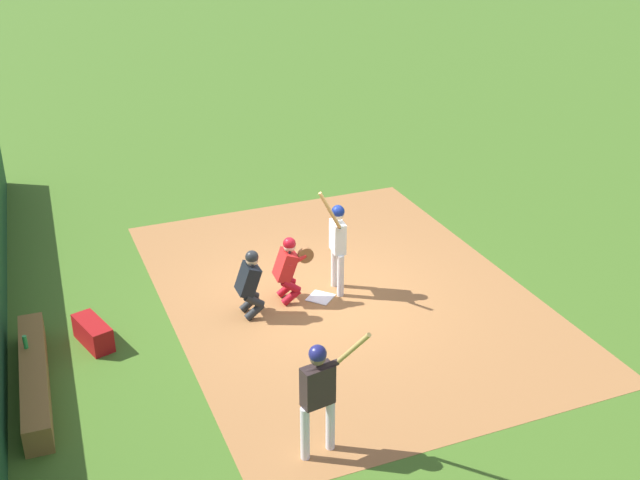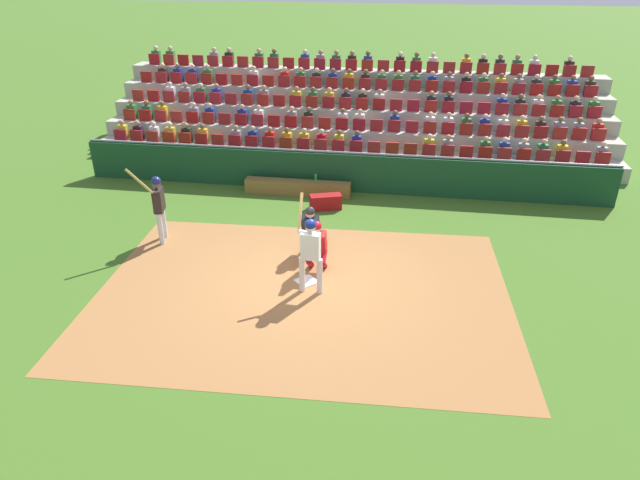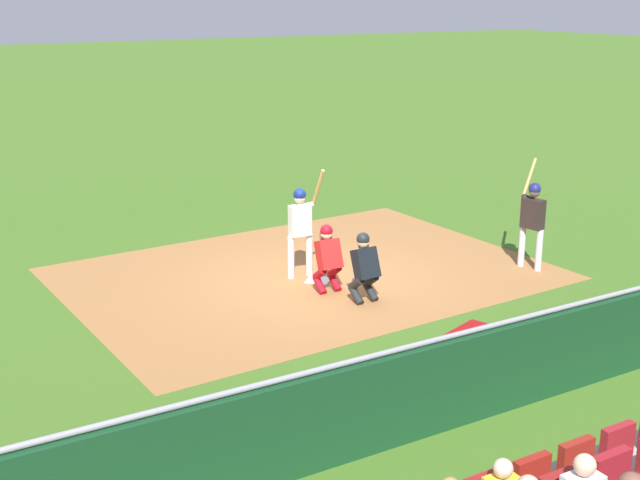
{
  "view_description": "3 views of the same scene",
  "coord_description": "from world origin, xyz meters",
  "px_view_note": "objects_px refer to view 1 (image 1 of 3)",
  "views": [
    {
      "loc": [
        12.37,
        -4.4,
        7.52
      ],
      "look_at": [
        0.1,
        -0.05,
        1.27
      ],
      "focal_mm": 44.92,
      "sensor_mm": 36.0,
      "label": 1
    },
    {
      "loc": [
        -2.06,
        10.96,
        6.75
      ],
      "look_at": [
        -0.3,
        -0.1,
        1.05
      ],
      "focal_mm": 31.8,
      "sensor_mm": 36.0,
      "label": 2
    },
    {
      "loc": [
        -7.74,
        -13.25,
        5.4
      ],
      "look_at": [
        -0.59,
        -1.07,
        1.19
      ],
      "focal_mm": 47.15,
      "sensor_mm": 36.0,
      "label": 3
    }
  ],
  "objects_px": {
    "water_bottle_on_bench": "(25,342)",
    "equipment_duffel_bag": "(93,333)",
    "batter_at_plate": "(337,239)",
    "dugout_bench": "(35,378)",
    "on_deck_batter": "(319,388)",
    "home_plate_marker": "(320,297)",
    "catcher_crouching": "(288,266)",
    "home_plate_umpire": "(250,280)"
  },
  "relations": [
    {
      "from": "on_deck_batter",
      "to": "equipment_duffel_bag",
      "type": "bearing_deg",
      "value": -145.32
    },
    {
      "from": "home_plate_umpire",
      "to": "water_bottle_on_bench",
      "type": "relative_size",
      "value": 5.82
    },
    {
      "from": "home_plate_umpire",
      "to": "equipment_duffel_bag",
      "type": "relative_size",
      "value": 1.43
    },
    {
      "from": "dugout_bench",
      "to": "on_deck_batter",
      "type": "distance_m",
      "value": 4.75
    },
    {
      "from": "dugout_bench",
      "to": "catcher_crouching",
      "type": "bearing_deg",
      "value": 106.43
    },
    {
      "from": "batter_at_plate",
      "to": "on_deck_batter",
      "type": "relative_size",
      "value": 1.03
    },
    {
      "from": "on_deck_batter",
      "to": "dugout_bench",
      "type": "bearing_deg",
      "value": -128.02
    },
    {
      "from": "water_bottle_on_bench",
      "to": "equipment_duffel_bag",
      "type": "xyz_separation_m",
      "value": [
        -0.47,
        1.05,
        -0.33
      ]
    },
    {
      "from": "home_plate_marker",
      "to": "equipment_duffel_bag",
      "type": "xyz_separation_m",
      "value": [
        0.18,
        -4.17,
        0.2
      ]
    },
    {
      "from": "batter_at_plate",
      "to": "on_deck_batter",
      "type": "distance_m",
      "value": 4.64
    },
    {
      "from": "batter_at_plate",
      "to": "catcher_crouching",
      "type": "relative_size",
      "value": 1.69
    },
    {
      "from": "catcher_crouching",
      "to": "water_bottle_on_bench",
      "type": "relative_size",
      "value": 5.83
    },
    {
      "from": "catcher_crouching",
      "to": "dugout_bench",
      "type": "bearing_deg",
      "value": -73.57
    },
    {
      "from": "batter_at_plate",
      "to": "water_bottle_on_bench",
      "type": "relative_size",
      "value": 9.83
    },
    {
      "from": "batter_at_plate",
      "to": "home_plate_umpire",
      "type": "xyz_separation_m",
      "value": [
        0.31,
        -1.78,
        -0.4
      ]
    },
    {
      "from": "home_plate_umpire",
      "to": "catcher_crouching",
      "type": "bearing_deg",
      "value": 109.27
    },
    {
      "from": "home_plate_umpire",
      "to": "dugout_bench",
      "type": "xyz_separation_m",
      "value": [
        1.07,
        -3.76,
        -0.49
      ]
    },
    {
      "from": "dugout_bench",
      "to": "water_bottle_on_bench",
      "type": "relative_size",
      "value": 14.72
    },
    {
      "from": "dugout_bench",
      "to": "on_deck_batter",
      "type": "xyz_separation_m",
      "value": [
        2.87,
        3.67,
        0.88
      ]
    },
    {
      "from": "equipment_duffel_bag",
      "to": "water_bottle_on_bench",
      "type": "bearing_deg",
      "value": -85.07
    },
    {
      "from": "equipment_duffel_bag",
      "to": "batter_at_plate",
      "type": "bearing_deg",
      "value": 75.22
    },
    {
      "from": "home_plate_marker",
      "to": "on_deck_batter",
      "type": "distance_m",
      "value": 4.48
    },
    {
      "from": "catcher_crouching",
      "to": "home_plate_umpire",
      "type": "relative_size",
      "value": 1.0
    },
    {
      "from": "home_plate_umpire",
      "to": "on_deck_batter",
      "type": "relative_size",
      "value": 0.61
    },
    {
      "from": "home_plate_marker",
      "to": "batter_at_plate",
      "type": "bearing_deg",
      "value": 112.28
    },
    {
      "from": "water_bottle_on_bench",
      "to": "equipment_duffel_bag",
      "type": "bearing_deg",
      "value": 114.04
    },
    {
      "from": "batter_at_plate",
      "to": "home_plate_umpire",
      "type": "relative_size",
      "value": 1.69
    },
    {
      "from": "batter_at_plate",
      "to": "on_deck_batter",
      "type": "xyz_separation_m",
      "value": [
        4.25,
        -1.87,
        -0.0
      ]
    },
    {
      "from": "home_plate_marker",
      "to": "dugout_bench",
      "type": "bearing_deg",
      "value": -76.76
    },
    {
      "from": "batter_at_plate",
      "to": "water_bottle_on_bench",
      "type": "height_order",
      "value": "batter_at_plate"
    },
    {
      "from": "home_plate_umpire",
      "to": "equipment_duffel_bag",
      "type": "distance_m",
      "value": 2.83
    },
    {
      "from": "batter_at_plate",
      "to": "catcher_crouching",
      "type": "height_order",
      "value": "batter_at_plate"
    },
    {
      "from": "water_bottle_on_bench",
      "to": "equipment_duffel_bag",
      "type": "height_order",
      "value": "water_bottle_on_bench"
    },
    {
      "from": "batter_at_plate",
      "to": "home_plate_umpire",
      "type": "height_order",
      "value": "batter_at_plate"
    },
    {
      "from": "dugout_bench",
      "to": "on_deck_batter",
      "type": "bearing_deg",
      "value": 51.98
    },
    {
      "from": "batter_at_plate",
      "to": "dugout_bench",
      "type": "xyz_separation_m",
      "value": [
        1.37,
        -5.54,
        -0.88
      ]
    },
    {
      "from": "batter_at_plate",
      "to": "dugout_bench",
      "type": "distance_m",
      "value": 5.78
    },
    {
      "from": "catcher_crouching",
      "to": "equipment_duffel_bag",
      "type": "height_order",
      "value": "catcher_crouching"
    },
    {
      "from": "home_plate_umpire",
      "to": "water_bottle_on_bench",
      "type": "distance_m",
      "value": 3.88
    },
    {
      "from": "batter_at_plate",
      "to": "dugout_bench",
      "type": "bearing_deg",
      "value": -76.09
    },
    {
      "from": "equipment_duffel_bag",
      "to": "on_deck_batter",
      "type": "xyz_separation_m",
      "value": [
        3.9,
        2.7,
        0.88
      ]
    },
    {
      "from": "home_plate_marker",
      "to": "dugout_bench",
      "type": "relative_size",
      "value": 0.13
    }
  ]
}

